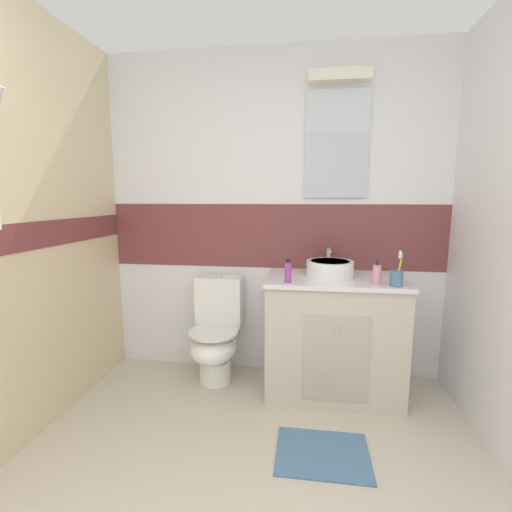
% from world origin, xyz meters
% --- Properties ---
extents(ground_plane, '(3.20, 3.48, 0.04)m').
position_xyz_m(ground_plane, '(0.00, 1.20, -0.02)').
color(ground_plane, beige).
extents(wall_back_tiled, '(3.20, 0.20, 2.50)m').
position_xyz_m(wall_back_tiled, '(0.01, 2.45, 1.26)').
color(wall_back_tiled, white).
rests_on(wall_back_tiled, ground_plane).
extents(vanity_cabinet, '(0.95, 0.58, 0.85)m').
position_xyz_m(vanity_cabinet, '(0.47, 2.12, 0.43)').
color(vanity_cabinet, beige).
rests_on(vanity_cabinet, ground_plane).
extents(sink_basin, '(0.33, 0.37, 0.18)m').
position_xyz_m(sink_basin, '(0.43, 2.15, 0.91)').
color(sink_basin, white).
rests_on(sink_basin, vanity_cabinet).
extents(toilet, '(0.37, 0.50, 0.81)m').
position_xyz_m(toilet, '(-0.41, 2.16, 0.37)').
color(toilet, white).
rests_on(toilet, ground_plane).
extents(toothbrush_cup, '(0.08, 0.08, 0.22)m').
position_xyz_m(toothbrush_cup, '(0.83, 1.90, 0.91)').
color(toothbrush_cup, '#4C7299').
rests_on(toothbrush_cup, vanity_cabinet).
extents(soap_dispenser, '(0.05, 0.05, 0.17)m').
position_xyz_m(soap_dispenser, '(0.71, 1.93, 0.91)').
color(soap_dispenser, pink).
rests_on(soap_dispenser, vanity_cabinet).
extents(deodorant_spray_can, '(0.05, 0.05, 0.15)m').
position_xyz_m(deodorant_spray_can, '(0.15, 1.91, 0.92)').
color(deodorant_spray_can, '#993F99').
rests_on(deodorant_spray_can, vanity_cabinet).
extents(bath_mat, '(0.51, 0.40, 0.01)m').
position_xyz_m(bath_mat, '(0.37, 1.42, 0.01)').
color(bath_mat, '#4C7299').
rests_on(bath_mat, ground_plane).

